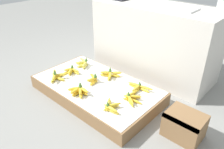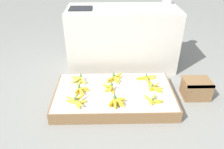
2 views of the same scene
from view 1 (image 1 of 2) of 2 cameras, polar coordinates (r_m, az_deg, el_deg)
ground_plane at (r=2.23m, az=-4.03°, el=-5.36°), size 10.00×10.00×0.00m
display_platform at (r=2.20m, az=-4.09°, el=-3.93°), size 1.26×0.71×0.13m
back_vendor_table at (r=2.54m, az=10.92°, el=8.69°), size 1.38×0.57×0.79m
wooden_crate at (r=1.81m, az=18.32°, el=-12.50°), size 0.28×0.23×0.21m
banana_bunch_front_left at (r=2.30m, az=-14.30°, el=-0.38°), size 0.23×0.20×0.11m
banana_bunch_front_midleft at (r=2.01m, az=-8.59°, el=-4.25°), size 0.18×0.15×0.11m
banana_bunch_front_midright at (r=1.81m, az=-0.42°, el=-8.35°), size 0.19×0.16×0.09m
banana_bunch_middle_left at (r=2.36m, az=-10.52°, el=0.96°), size 0.16×0.13×0.09m
banana_bunch_middle_midleft at (r=2.17m, az=-4.88°, el=-1.20°), size 0.14×0.16×0.11m
banana_bunch_middle_midright at (r=1.93m, az=5.09°, el=-6.02°), size 0.18×0.21×0.09m
banana_bunch_back_left at (r=2.50m, az=-7.48°, el=2.93°), size 0.20×0.16×0.11m
banana_bunch_back_midleft at (r=2.25m, az=-0.46°, el=0.10°), size 0.20×0.18×0.11m
banana_bunch_back_midright at (r=2.07m, az=7.00°, el=-3.34°), size 0.26×0.16×0.09m
foam_tray_white at (r=2.27m, az=18.26°, el=15.95°), size 0.23×0.22×0.02m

